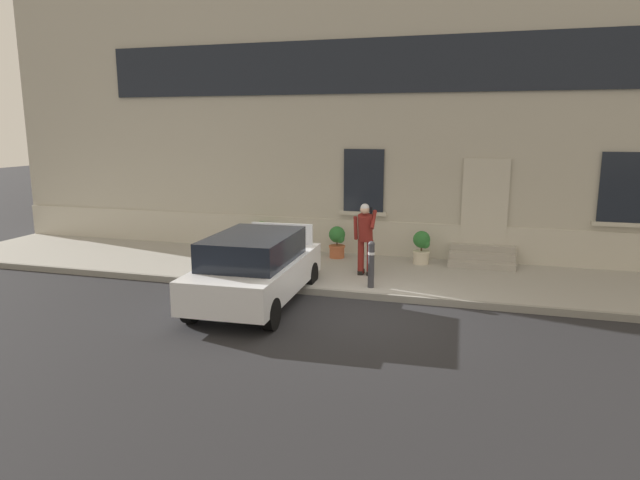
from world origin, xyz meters
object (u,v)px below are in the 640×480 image
bollard_near_person (371,263)px  planter_olive (262,235)px  hatchback_car_white (256,267)px  person_on_phone (365,234)px  planter_terracotta (337,241)px  planter_cream (422,247)px

bollard_near_person → planter_olive: 4.64m
hatchback_car_white → planter_olive: hatchback_car_white is taller
hatchback_car_white → person_on_phone: person_on_phone is taller
hatchback_car_white → planter_olive: bearing=110.6°
planter_terracotta → planter_cream: same height
bollard_near_person → person_on_phone: 1.11m
planter_cream → bollard_near_person: bearing=-108.1°
hatchback_car_white → planter_cream: hatchback_car_white is taller
person_on_phone → planter_terracotta: size_ratio=2.02×
hatchback_car_white → bollard_near_person: bearing=32.8°
planter_olive → planter_cream: same height
bollard_near_person → planter_olive: bollard_near_person is taller
bollard_near_person → planter_cream: (0.83, 2.53, -0.11)m
hatchback_car_white → person_on_phone: (1.81, 2.34, 0.36)m
hatchback_car_white → planter_cream: 4.92m
planter_olive → planter_terracotta: size_ratio=1.00×
person_on_phone → planter_terracotta: (-1.10, 1.63, -0.54)m
person_on_phone → planter_terracotta: 2.04m
planter_cream → planter_olive: bearing=176.8°
planter_terracotta → person_on_phone: bearing=-56.0°
bollard_near_person → hatchback_car_white: bearing=-147.2°
hatchback_car_white → person_on_phone: size_ratio=2.37×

